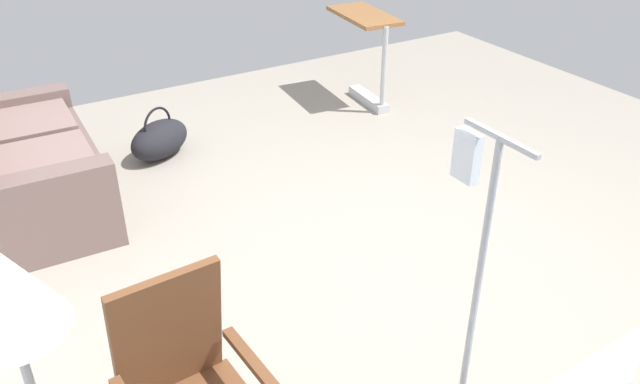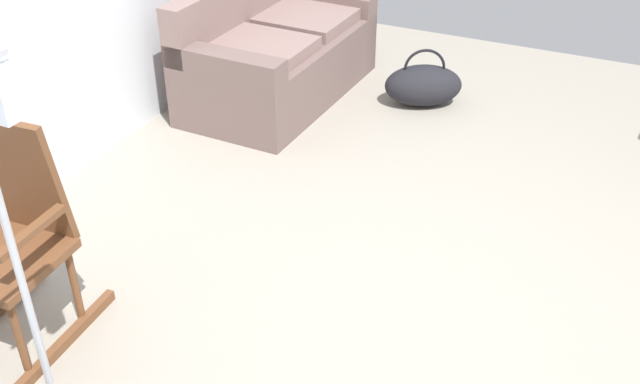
{
  "view_description": "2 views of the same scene",
  "coord_description": "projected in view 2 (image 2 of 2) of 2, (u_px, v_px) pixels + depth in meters",
  "views": [
    {
      "loc": [
        -2.61,
        2.18,
        2.47
      ],
      "look_at": [
        -0.07,
        0.65,
        0.74
      ],
      "focal_mm": 36.7,
      "sensor_mm": 36.0,
      "label": 1
    },
    {
      "loc": [
        -2.61,
        -0.61,
        2.41
      ],
      "look_at": [
        -0.1,
        0.57,
        0.63
      ],
      "focal_mm": 41.73,
      "sensor_mm": 36.0,
      "label": 2
    }
  ],
  "objects": [
    {
      "name": "rocking_chair",
      "position": [
        11.0,
        239.0,
        3.2
      ],
      "size": [
        0.79,
        0.53,
        1.05
      ],
      "color": "brown",
      "rests_on": "ground"
    },
    {
      "name": "couch",
      "position": [
        276.0,
        56.0,
        5.44
      ],
      "size": [
        1.63,
        0.9,
        0.85
      ],
      "color": "#68534F",
      "rests_on": "ground"
    },
    {
      "name": "duffel_bag",
      "position": [
        423.0,
        85.0,
        5.38
      ],
      "size": [
        0.54,
        0.64,
        0.43
      ],
      "color": "black",
      "rests_on": "ground"
    },
    {
      "name": "ground_plane",
      "position": [
        439.0,
        322.0,
        3.5
      ],
      "size": [
        7.27,
        7.27,
        0.0
      ],
      "primitive_type": "plane",
      "color": "gray"
    }
  ]
}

